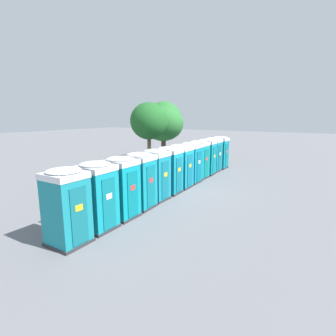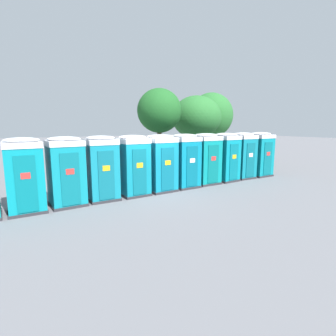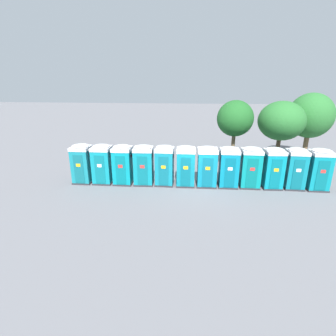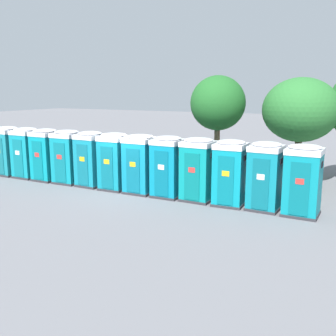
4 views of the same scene
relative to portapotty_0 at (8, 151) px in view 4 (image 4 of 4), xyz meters
name	(u,v)px [view 4 (image 4 of 4)]	position (x,y,z in m)	size (l,w,h in m)	color
ground_plane	(127,191)	(7.36, 0.05, -1.28)	(120.00, 120.00, 0.00)	slate
portapotty_0	(8,151)	(0.00, 0.00, 0.00)	(1.20, 1.22, 2.54)	#2D2D33
portapotty_1	(27,152)	(1.34, 0.02, 0.00)	(1.20, 1.21, 2.54)	#2D2D33
portapotty_2	(46,154)	(2.68, 0.00, 0.00)	(1.19, 1.21, 2.54)	#2D2D33
portapotty_3	(68,156)	(4.02, 0.05, 0.00)	(1.26, 1.24, 2.54)	#2D2D33
portapotty_4	(91,159)	(5.36, 0.09, 0.00)	(1.19, 1.23, 2.54)	#2D2D33
portapotty_5	(114,161)	(6.69, 0.07, 0.00)	(1.18, 1.22, 2.54)	#2D2D33
portapotty_6	(140,164)	(8.03, 0.07, 0.00)	(1.23, 1.21, 2.54)	#2D2D33
portapotty_7	(168,166)	(9.37, 0.09, 0.00)	(1.19, 1.21, 2.54)	#2D2D33
portapotty_8	(198,169)	(10.71, 0.14, 0.00)	(1.25, 1.23, 2.54)	#2D2D33
portapotty_9	(230,172)	(12.05, 0.12, 0.00)	(1.22, 1.25, 2.54)	#2D2D33
portapotty_10	(265,176)	(13.39, 0.16, 0.00)	(1.19, 1.23, 2.54)	#2D2D33
portapotty_11	(303,180)	(14.73, 0.08, 0.00)	(1.24, 1.21, 2.54)	#2D2D33
street_tree_0	(300,110)	(13.73, 4.78, 2.19)	(3.44, 3.44, 4.95)	#4C3826
street_tree_1	(218,104)	(10.12, 3.73, 2.46)	(2.60, 2.60, 5.06)	brown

